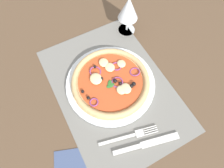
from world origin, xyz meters
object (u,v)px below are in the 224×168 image
Objects in this scene: plate at (110,84)px; pizza at (110,81)px; fork at (132,136)px; knife at (147,144)px; wine_glass at (128,9)px.

pizza is (-0.06, 0.05, 1.68)cm from plate.
fork is 4.92cm from knife.
wine_glass is at bearing 137.06° from plate.
fork is (17.92, -2.18, -0.36)cm from plate.
fork is at bearing 135.41° from knife.
knife is 44.59cm from wine_glass.
plate is 1.97× the size of wine_glass.
pizza is 1.29× the size of knife.
plate is 22.10cm from knife.
knife is (4.16, 2.62, 0.03)cm from fork.
knife is at bearing -22.29° from wine_glass.
pizza reaches higher than fork.
plate is 26.52cm from wine_glass.
wine_glass reaches higher than fork.
wine_glass is (-40.33, 16.53, 9.43)cm from knife.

